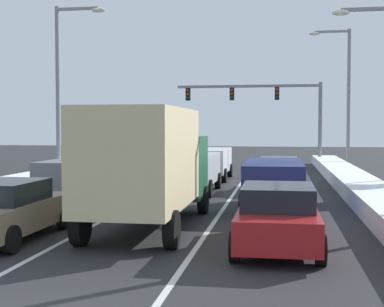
{
  "coord_description": "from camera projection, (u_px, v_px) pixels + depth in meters",
  "views": [
    {
      "loc": [
        3.64,
        -6.8,
        2.88
      ],
      "look_at": [
        -0.59,
        19.85,
        1.57
      ],
      "focal_mm": 51.86,
      "sensor_mm": 36.0,
      "label": 1
    }
  ],
  "objects": [
    {
      "name": "box_truck_center_lane_nearest",
      "position": [
        149.0,
        162.0,
        15.5
      ],
      "size": [
        2.53,
        7.2,
        3.36
      ],
      "color": "#1E5633",
      "rests_on": "ground"
    },
    {
      "name": "traffic_light_gantry",
      "position": [
        269.0,
        102.0,
        41.82
      ],
      "size": [
        10.94,
        0.47,
        6.2
      ],
      "color": "slate",
      "rests_on": "ground"
    },
    {
      "name": "sedan_black_left_lane_third",
      "position": [
        134.0,
        169.0,
        27.37
      ],
      "size": [
        2.0,
        4.5,
        1.51
      ],
      "color": "black",
      "rests_on": "ground"
    },
    {
      "name": "ground_plane",
      "position": [
        184.0,
        201.0,
        21.45
      ],
      "size": [
        120.0,
        120.0,
        0.0
      ],
      "primitive_type": "plane",
      "color": "#28282B"
    },
    {
      "name": "street_lamp_right_far",
      "position": [
        343.0,
        87.0,
        35.77
      ],
      "size": [
        2.66,
        0.36,
        9.17
      ],
      "color": "gray",
      "rests_on": "ground"
    },
    {
      "name": "sedan_red_right_lane_nearest",
      "position": [
        278.0,
        216.0,
        13.05
      ],
      "size": [
        2.0,
        4.5,
        1.51
      ],
      "color": "maroon",
      "rests_on": "ground"
    },
    {
      "name": "suv_gray_left_lane_second",
      "position": [
        83.0,
        176.0,
        20.79
      ],
      "size": [
        2.16,
        4.9,
        1.67
      ],
      "color": "slate",
      "rests_on": "ground"
    },
    {
      "name": "street_lamp_left_mid",
      "position": [
        64.0,
        79.0,
        28.32
      ],
      "size": [
        2.66,
        0.36,
        9.0
      ],
      "color": "gray",
      "rests_on": "ground"
    },
    {
      "name": "suv_silver_center_lane_second",
      "position": [
        192.0,
        169.0,
        24.19
      ],
      "size": [
        2.16,
        4.9,
        1.67
      ],
      "color": "#B7BABF",
      "rests_on": "ground"
    },
    {
      "name": "lane_stripe_between_right_lane_and_center_lane",
      "position": [
        235.0,
        191.0,
        24.69
      ],
      "size": [
        0.14,
        39.12,
        0.01
      ],
      "primitive_type": "cube",
      "color": "silver",
      "rests_on": "ground"
    },
    {
      "name": "sedan_tan_left_lane_nearest",
      "position": [
        7.0,
        210.0,
        14.09
      ],
      "size": [
        2.0,
        4.5,
        1.51
      ],
      "color": "#937F60",
      "rests_on": "ground"
    },
    {
      "name": "suv_navy_right_lane_second",
      "position": [
        274.0,
        180.0,
        19.19
      ],
      "size": [
        2.16,
        4.9,
        1.67
      ],
      "color": "navy",
      "rests_on": "ground"
    },
    {
      "name": "lane_stripe_between_center_lane_and_left_lane",
      "position": [
        161.0,
        190.0,
        25.22
      ],
      "size": [
        0.14,
        39.12,
        0.01
      ],
      "primitive_type": "cube",
      "color": "silver",
      "rests_on": "ground"
    },
    {
      "name": "snow_bank_right_shoulder",
      "position": [
        358.0,
        186.0,
        23.84
      ],
      "size": [
        1.73,
        39.12,
        0.65
      ],
      "primitive_type": "cube",
      "color": "white",
      "rests_on": "ground"
    },
    {
      "name": "suv_white_center_lane_third",
      "position": [
        210.0,
        161.0,
        30.19
      ],
      "size": [
        2.16,
        4.9,
        1.67
      ],
      "color": "silver",
      "rests_on": "ground"
    },
    {
      "name": "sedan_charcoal_right_lane_third",
      "position": [
        279.0,
        173.0,
        25.01
      ],
      "size": [
        2.0,
        4.5,
        1.51
      ],
      "color": "#38383D",
      "rests_on": "ground"
    },
    {
      "name": "snow_bank_left_shoulder",
      "position": [
        51.0,
        179.0,
        26.04
      ],
      "size": [
        1.66,
        39.12,
        0.81
      ],
      "primitive_type": "cube",
      "color": "white",
      "rests_on": "ground"
    }
  ]
}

